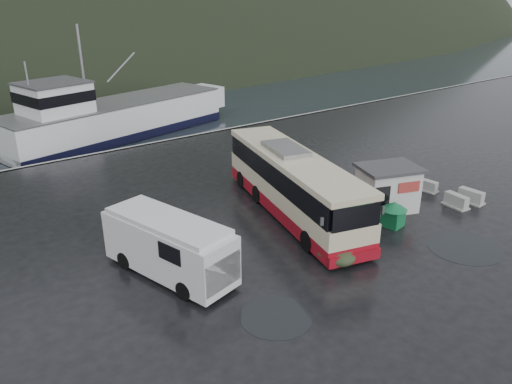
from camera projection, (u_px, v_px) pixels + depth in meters
ground at (299, 232)px, 26.99m from camera, size 160.00×160.00×0.00m
quay_edge at (142, 145)px, 41.84m from camera, size 160.00×0.60×1.50m
coach_bus at (292, 213)px, 29.24m from camera, size 6.52×13.73×3.78m
white_van at (171, 273)px, 23.04m from camera, size 3.95×7.16×2.84m
waste_bin_left at (367, 202)px, 30.72m from camera, size 1.32×1.32×1.47m
waste_bin_right at (392, 226)px, 27.65m from camera, size 1.20×1.20×1.45m
dome_tent at (335, 260)px, 24.14m from camera, size 2.39×2.90×0.99m
ticket_kiosk at (385, 209)px, 29.77m from camera, size 4.10×3.59×2.69m
jersey_barrier_a at (455, 207)px, 30.08m from camera, size 0.94×1.64×0.78m
jersey_barrier_b at (470, 202)px, 30.70m from camera, size 0.88×1.65×0.80m
jersey_barrier_c at (426, 191)px, 32.45m from camera, size 0.83×1.47×0.71m
fishing_trawler at (118, 122)px, 49.06m from camera, size 27.52×12.04×10.76m
puddles at (375, 244)px, 25.69m from camera, size 14.61×14.78×0.01m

